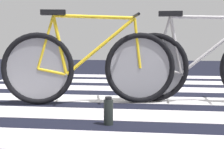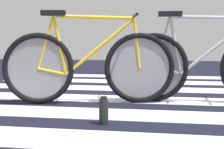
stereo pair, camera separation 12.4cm
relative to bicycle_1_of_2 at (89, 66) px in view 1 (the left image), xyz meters
The scene contains 5 objects.
ground 1.06m from the bicycle_1_of_2, 33.90° to the left, with size 18.00×14.00×0.02m.
crosswalk_markings 1.12m from the bicycle_1_of_2, 41.12° to the left, with size 5.39×4.24×0.00m.
bicycle_1_of_2 is the anchor object (origin of this frame).
bicycle_2_of_2 1.17m from the bicycle_1_of_2, 10.93° to the left, with size 1.74×0.52×0.93m.
water_bottle 0.89m from the bicycle_1_of_2, 68.94° to the right, with size 0.07×0.07×0.21m.
Camera 1 is at (-0.18, -3.72, 0.65)m, focal length 51.99 mm.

